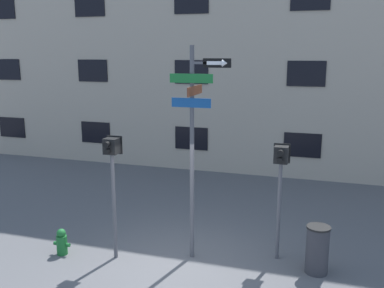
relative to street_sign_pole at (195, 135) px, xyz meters
name	(u,v)px	position (x,y,z in m)	size (l,w,h in m)	color
ground_plane	(178,269)	(-0.16, -0.59, -2.70)	(60.00, 60.00, 0.00)	#515154
building_facade	(250,0)	(-0.16, 6.97, 3.38)	(24.00, 0.63, 12.15)	tan
street_sign_pole	(195,135)	(0.00, 0.00, 0.00)	(1.23, 0.97, 4.48)	#4C4C51
pedestrian_signal_left	(112,167)	(-1.61, -0.53, -0.67)	(0.34, 0.40, 2.66)	#4C4C51
pedestrian_signal_right	(280,172)	(1.71, 0.47, -0.77)	(0.34, 0.40, 2.50)	#4C4C51
fire_hydrant	(62,242)	(-2.80, -0.74, -2.42)	(0.39, 0.23, 0.59)	#196028
trash_bin	(317,250)	(2.53, 0.09, -2.20)	(0.47, 0.47, 0.99)	#333338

